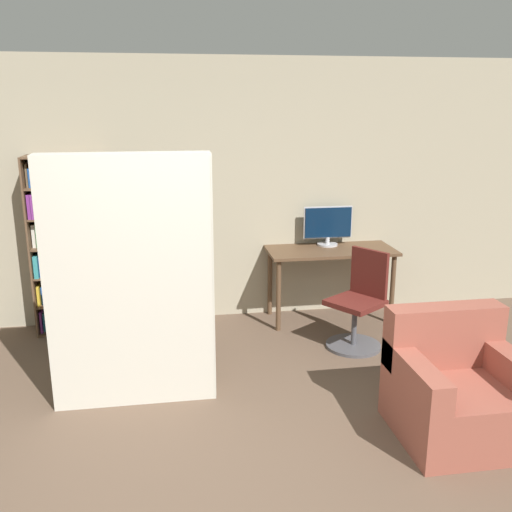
% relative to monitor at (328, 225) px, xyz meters
% --- Properties ---
extents(wall_back, '(8.00, 0.06, 2.70)m').
position_rel_monitor_xyz_m(wall_back, '(-1.39, 0.16, 0.36)').
color(wall_back, tan).
rests_on(wall_back, ground).
extents(desk, '(1.33, 0.59, 0.77)m').
position_rel_monitor_xyz_m(desk, '(-0.01, -0.17, -0.33)').
color(desk, brown).
rests_on(desk, ground).
extents(monitor, '(0.53, 0.22, 0.42)m').
position_rel_monitor_xyz_m(monitor, '(0.00, 0.00, 0.00)').
color(monitor, '#B7B7BC').
rests_on(monitor, desk).
extents(office_chair, '(0.61, 0.61, 0.92)m').
position_rel_monitor_xyz_m(office_chair, '(0.06, -0.89, -0.62)').
color(office_chair, '#4C4C51').
rests_on(office_chair, ground).
extents(bookshelf, '(0.76, 0.35, 1.76)m').
position_rel_monitor_xyz_m(bookshelf, '(-2.72, -0.02, -0.12)').
color(bookshelf, brown).
rests_on(bookshelf, ground).
extents(mattress_near, '(1.22, 0.22, 1.91)m').
position_rel_monitor_xyz_m(mattress_near, '(-1.97, -1.61, -0.04)').
color(mattress_near, beige).
rests_on(mattress_near, ground).
extents(armchair, '(0.85, 0.80, 0.85)m').
position_rel_monitor_xyz_m(armchair, '(0.25, -2.41, -0.67)').
color(armchair, '#934C3D').
rests_on(armchair, ground).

